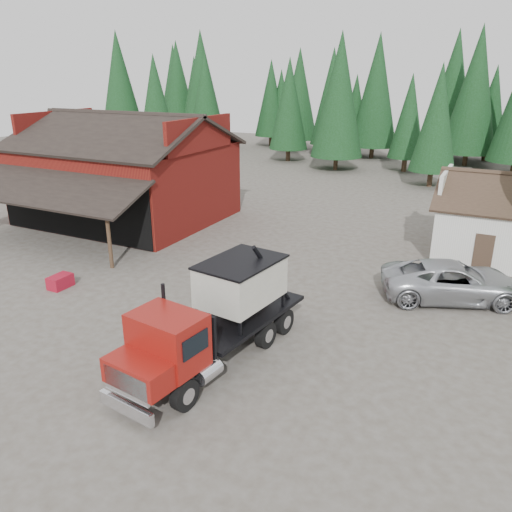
% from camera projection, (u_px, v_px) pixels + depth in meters
% --- Properties ---
extents(ground, '(120.00, 120.00, 0.00)m').
position_uv_depth(ground, '(178.00, 305.00, 21.72)').
color(ground, '#49443A').
rests_on(ground, ground).
extents(red_barn, '(12.80, 13.63, 7.18)m').
position_uv_depth(red_barn, '(126.00, 180.00, 33.72)').
color(red_barn, maroon).
rests_on(red_barn, ground).
extents(conifer_backdrop, '(76.00, 16.00, 16.00)m').
position_uv_depth(conifer_backdrop, '(391.00, 161.00, 56.95)').
color(conifer_backdrop, black).
rests_on(conifer_backdrop, ground).
extents(near_pine_a, '(4.40, 4.40, 11.40)m').
position_uv_depth(near_pine_a, '(156.00, 104.00, 52.25)').
color(near_pine_a, '#382619').
rests_on(near_pine_a, ground).
extents(near_pine_b, '(3.96, 3.96, 10.40)m').
position_uv_depth(near_pine_b, '(437.00, 118.00, 42.33)').
color(near_pine_b, '#382619').
rests_on(near_pine_b, ground).
extents(near_pine_d, '(5.28, 5.28, 13.40)m').
position_uv_depth(near_pine_d, '(339.00, 95.00, 49.37)').
color(near_pine_d, '#382619').
rests_on(near_pine_d, ground).
extents(feed_truck, '(3.31, 8.55, 3.76)m').
position_uv_depth(feed_truck, '(217.00, 314.00, 17.02)').
color(feed_truck, black).
rests_on(feed_truck, ground).
extents(silver_car, '(6.76, 4.89, 1.71)m').
position_uv_depth(silver_car, '(453.00, 281.00, 21.96)').
color(silver_car, '#B7BAC0').
rests_on(silver_car, ground).
extents(equip_box, '(0.71, 1.11, 0.60)m').
position_uv_depth(equip_box, '(60.00, 282.00, 23.35)').
color(equip_box, maroon).
rests_on(equip_box, ground).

